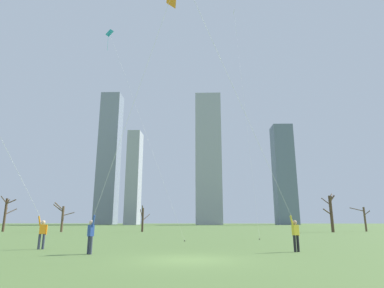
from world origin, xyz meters
name	(u,v)px	position (x,y,z in m)	size (l,w,h in m)	color
ground_plane	(187,260)	(0.00, 0.00, 0.00)	(400.00, 400.00, 0.00)	#5B7A3D
kite_flyer_far_back_orange	(105,191)	(-4.15, 1.66, 3.05)	(4.61, 3.32, 13.09)	#33384C
kite_flyer_midfield_center_green	(277,190)	(4.54, 2.79, 3.16)	(6.53, 5.01, 13.49)	black
kite_flyer_midfield_left_purple	(18,182)	(-9.82, 3.61, 3.75)	(8.21, 7.96, 19.64)	#33384C
distant_kite_drifting_right_teal	(114,46)	(-8.00, 13.94, 18.46)	(8.35, 2.13, 20.56)	teal
distant_kite_low_near_trees_white	(236,29)	(4.88, 20.48, 24.35)	(0.97, 6.53, 27.88)	white
bare_tree_rightmost	(6,213)	(-29.76, 35.05, 2.81)	(1.65, 2.96, 5.30)	#4C3828
bare_tree_leftmost	(331,211)	(19.41, 34.08, 2.99)	(2.54, 2.82, 5.62)	#4C3828
bare_tree_left_of_center	(62,217)	(-20.24, 33.61, 2.18)	(2.86, 1.64, 4.32)	brown
bare_tree_far_right_edge	(143,219)	(-8.51, 35.31, 1.93)	(1.60, 2.50, 3.87)	#423326
bare_tree_right_of_center	(364,218)	(25.84, 37.67, 2.05)	(2.66, 1.77, 3.71)	brown
skyline_squat_block	(109,157)	(-45.17, 137.36, 32.19)	(9.50, 9.11, 64.39)	gray
skyline_mid_tower_right	(208,157)	(3.42, 130.20, 30.36)	(11.88, 7.36, 60.72)	#9EA3AD
skyline_wide_slab	(284,174)	(36.93, 127.97, 22.03)	(8.61, 9.04, 44.05)	slate
skyline_mid_tower_left	(134,177)	(-30.71, 129.28, 21.03)	(5.69, 9.40, 42.07)	#9EA3AD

